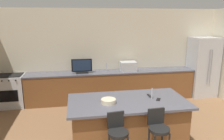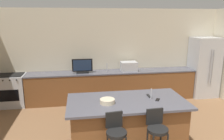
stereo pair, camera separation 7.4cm
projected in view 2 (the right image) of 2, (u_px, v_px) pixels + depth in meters
name	position (u px, v px, depth m)	size (l,w,h in m)	color
wall_back	(111.00, 54.00, 6.68)	(7.32, 0.12, 2.77)	beige
counter_back	(113.00, 86.00, 6.53)	(5.07, 0.62, 0.91)	brown
kitchen_island	(127.00, 121.00, 4.24)	(2.31, 1.17, 0.91)	black
refrigerator	(204.00, 67.00, 6.82)	(0.82, 0.73, 1.90)	#B7BABF
range_oven	(11.00, 90.00, 6.09)	(0.79, 0.63, 0.93)	#B7BABF
microwave	(129.00, 66.00, 6.47)	(0.48, 0.36, 0.28)	#B7BABF
tv_monitor	(82.00, 67.00, 6.20)	(0.59, 0.16, 0.42)	black
sink_faucet_back	(107.00, 67.00, 6.47)	(0.02, 0.02, 0.24)	#B2B2B7
sink_faucet_island	(151.00, 94.00, 4.19)	(0.02, 0.02, 0.22)	#B2B2B7
bar_stool_left	(116.00, 136.00, 3.50)	(0.34, 0.35, 0.96)	black
bar_stool_right	(157.00, 134.00, 3.50)	(0.34, 0.35, 1.01)	black
fruit_bowl	(107.00, 101.00, 3.99)	(0.28, 0.28, 0.09)	beige
cell_phone	(158.00, 100.00, 4.17)	(0.07, 0.15, 0.01)	black
tv_remote	(149.00, 96.00, 4.36)	(0.04, 0.17, 0.02)	black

